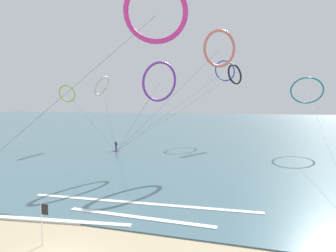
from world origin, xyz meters
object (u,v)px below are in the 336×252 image
Objects in this scene: surfer_crimson at (116,147)px; beach_flag at (43,217)px; kite_cobalt at (225,71)px; kite_charcoal at (235,74)px; kite_magenta at (156,13)px; kite_ivory at (102,86)px; kite_teal at (307,91)px; kite_coral at (220,49)px; kite_lime at (67,94)px; kite_violet at (160,82)px.

surfer_crimson is 32.81m from beach_flag.
kite_cobalt is 5.67m from kite_charcoal.
kite_magenta is 34.95m from kite_ivory.
kite_coral is (-13.35, -12.74, 5.67)m from kite_teal.
kite_lime reaches higher than beach_flag.
kite_charcoal reaches higher than kite_ivory.
kite_ivory is (-20.54, 28.00, -4.01)m from kite_magenta.
kite_coral reaches higher than kite_cobalt.
kite_teal is 37.30m from kite_magenta.
kite_lime is 6.34× the size of beach_flag.
surfer_crimson is 15.98m from kite_violet.
kite_magenta is at bearing 109.60° from kite_cobalt.
beach_flag is (25.24, -38.26, -8.21)m from kite_lime.
kite_cobalt is at bearing 85.91° from beach_flag.
kite_lime is (-24.33, 14.81, -0.88)m from kite_violet.
kite_lime is (-28.59, 28.60, -5.35)m from kite_magenta.
kite_coral is 19.33m from kite_charcoal.
kite_coral is at bearing 79.13° from beach_flag.
kite_teal is 44.68m from kite_lime.
surfer_crimson is at bearing -72.25° from kite_magenta.
kite_charcoal is (17.47, 18.62, 12.97)m from surfer_crimson.
kite_violet is at bearing -162.91° from kite_charcoal.
kite_coral reaches higher than kite_violet.
kite_violet is at bearing 49.54° from kite_teal.
kite_charcoal is at bearing -46.61° from kite_lime.
beach_flag is at bearing 39.81° from kite_violet.
kite_lime is (-44.42, -4.78, -0.23)m from kite_teal.
surfer_crimson is at bearing -42.74° from kite_coral.
kite_ivory is 0.63× the size of kite_charcoal.
kite_teal is 1.55× the size of kite_cobalt.
kite_violet is 31.64m from kite_cobalt.
kite_teal is 2.05× the size of kite_coral.
kite_teal is 19.31m from kite_coral.
kite_violet reaches higher than beach_flag.
surfer_crimson is 13.84m from kite_ivory.
beach_flag is at bearing 71.24° from kite_teal.
kite_charcoal reaches higher than kite_lime.
kite_charcoal is 51.40m from beach_flag.
kite_magenta is (14.34, -21.25, 14.38)m from surfer_crimson.
kite_magenta is 0.77× the size of kite_cobalt.
kite_violet reaches higher than kite_teal.
kite_ivory is at bearing 13.67° from kite_teal.
kite_violet is 25.16m from beach_flag.
kite_coral is at bearing 78.58° from surfer_crimson.
kite_coral reaches higher than kite_lime.
kite_ivory is (8.06, -0.60, 1.34)m from kite_lime.
surfer_crimson is 0.69× the size of beach_flag.
surfer_crimson is 0.13× the size of kite_violet.
kite_magenta is 0.94× the size of kite_charcoal.
kite_lime is 8.19m from kite_ivory.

